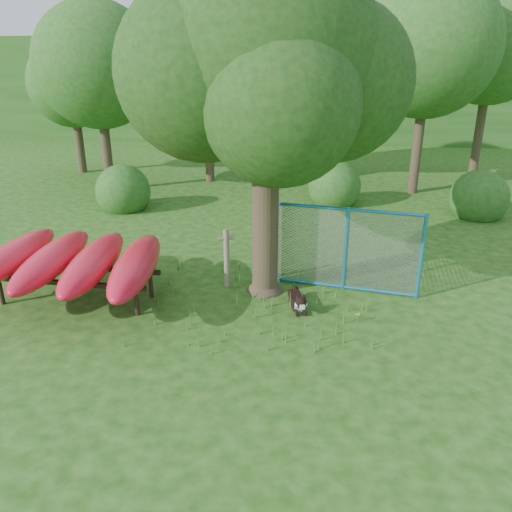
# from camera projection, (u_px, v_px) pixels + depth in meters

# --- Properties ---
(ground) EXTENTS (80.00, 80.00, 0.00)m
(ground) POSITION_uv_depth(u_px,v_px,m) (238.00, 329.00, 9.31)
(ground) COLOR #1B470E
(ground) RESTS_ON ground
(oak_tree) EXTENTS (5.54, 4.86, 6.86)m
(oak_tree) POSITION_uv_depth(u_px,v_px,m) (265.00, 66.00, 9.22)
(oak_tree) COLOR #372C1E
(oak_tree) RESTS_ON ground
(wooden_post) EXTENTS (0.36, 0.19, 1.33)m
(wooden_post) POSITION_uv_depth(u_px,v_px,m) (227.00, 257.00, 10.81)
(wooden_post) COLOR #706554
(wooden_post) RESTS_ON ground
(kayak_rack) EXTENTS (3.73, 3.52, 1.16)m
(kayak_rack) POSITION_uv_depth(u_px,v_px,m) (73.00, 261.00, 10.07)
(kayak_rack) COLOR black
(kayak_rack) RESTS_ON ground
(husky_dog) EXTENTS (0.43, 1.00, 0.45)m
(husky_dog) POSITION_uv_depth(u_px,v_px,m) (298.00, 301.00, 10.02)
(husky_dog) COLOR black
(husky_dog) RESTS_ON ground
(fence_section) EXTENTS (3.13, 0.65, 3.08)m
(fence_section) POSITION_uv_depth(u_px,v_px,m) (346.00, 249.00, 10.59)
(fence_section) COLOR teal
(fence_section) RESTS_ON ground
(wildflower_clump) EXTENTS (0.09, 0.08, 0.20)m
(wildflower_clump) POSITION_uv_depth(u_px,v_px,m) (358.00, 315.00, 9.48)
(wildflower_clump) COLOR #3E7F29
(wildflower_clump) RESTS_ON ground
(bg_tree_a) EXTENTS (4.40, 4.40, 6.70)m
(bg_tree_a) POSITION_uv_depth(u_px,v_px,m) (97.00, 66.00, 17.62)
(bg_tree_a) COLOR #372C1E
(bg_tree_a) RESTS_ON ground
(bg_tree_b) EXTENTS (5.20, 5.20, 8.22)m
(bg_tree_b) POSITION_uv_depth(u_px,v_px,m) (205.00, 33.00, 18.67)
(bg_tree_b) COLOR #372C1E
(bg_tree_b) RESTS_ON ground
(bg_tree_c) EXTENTS (4.00, 4.00, 6.12)m
(bg_tree_c) POSITION_uv_depth(u_px,v_px,m) (324.00, 75.00, 19.65)
(bg_tree_c) COLOR #372C1E
(bg_tree_c) RESTS_ON ground
(bg_tree_d) EXTENTS (4.80, 4.80, 7.50)m
(bg_tree_d) POSITION_uv_depth(u_px,v_px,m) (429.00, 47.00, 17.06)
(bg_tree_d) COLOR #372C1E
(bg_tree_d) RESTS_ON ground
(bg_tree_e) EXTENTS (4.60, 4.60, 7.55)m
(bg_tree_e) POSITION_uv_depth(u_px,v_px,m) (493.00, 45.00, 19.45)
(bg_tree_e) COLOR #372C1E
(bg_tree_e) RESTS_ON ground
(bg_tree_f) EXTENTS (3.60, 3.60, 5.55)m
(bg_tree_f) POSITION_uv_depth(u_px,v_px,m) (72.00, 84.00, 20.94)
(bg_tree_f) COLOR #372C1E
(bg_tree_f) RESTS_ON ground
(shrub_left) EXTENTS (1.80, 1.80, 1.80)m
(shrub_left) POSITION_uv_depth(u_px,v_px,m) (125.00, 209.00, 16.79)
(shrub_left) COLOR #21541B
(shrub_left) RESTS_ON ground
(shrub_right) EXTENTS (1.80, 1.80, 1.80)m
(shrub_right) POSITION_uv_depth(u_px,v_px,m) (476.00, 216.00, 15.99)
(shrub_right) COLOR #21541B
(shrub_right) RESTS_ON ground
(shrub_mid) EXTENTS (1.80, 1.80, 1.80)m
(shrub_mid) POSITION_uv_depth(u_px,v_px,m) (333.00, 204.00, 17.40)
(shrub_mid) COLOR #21541B
(shrub_mid) RESTS_ON ground
(wooded_hillside) EXTENTS (80.00, 12.00, 6.00)m
(wooded_hillside) POSITION_uv_depth(u_px,v_px,m) (299.00, 86.00, 34.08)
(wooded_hillside) COLOR #21541B
(wooded_hillside) RESTS_ON ground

